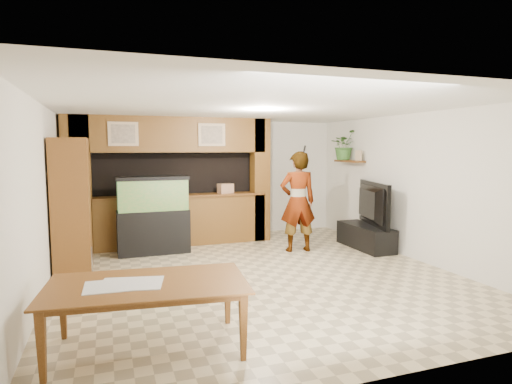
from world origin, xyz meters
name	(u,v)px	position (x,y,z in m)	size (l,w,h in m)	color
floor	(256,275)	(0.00, 0.00, 0.00)	(6.50, 6.50, 0.00)	#CDBA8E
ceiling	(256,107)	(0.00, 0.00, 2.60)	(6.50, 6.50, 0.00)	white
wall_back	(208,179)	(0.00, 3.25, 1.30)	(6.00, 6.00, 0.00)	silver
wall_left	(41,200)	(-3.00, 0.00, 1.30)	(6.50, 6.50, 0.00)	silver
wall_right	(415,187)	(3.00, 0.00, 1.30)	(6.50, 6.50, 0.00)	silver
partition	(170,181)	(-0.95, 2.64, 1.31)	(4.20, 0.99, 2.60)	brown
wall_clock	(51,154)	(-2.97, 1.00, 1.90)	(0.05, 0.25, 0.25)	black
wall_shelf	(349,161)	(2.85, 1.95, 1.70)	(0.25, 0.90, 0.04)	brown
pantry_cabinet	(72,207)	(-2.70, 0.97, 1.07)	(0.53, 0.87, 2.14)	brown
trash_can	(84,263)	(-2.55, 0.69, 0.24)	(0.26, 0.26, 0.49)	#B2B2B7
aquarium	(153,216)	(-1.37, 1.95, 0.71)	(1.32, 0.49, 1.46)	black
tv_stand	(366,237)	(2.65, 0.97, 0.23)	(0.51, 1.38, 0.46)	black
television	(366,204)	(2.65, 0.97, 0.89)	(1.50, 0.20, 0.86)	black
photo_frame	(358,156)	(2.85, 1.61, 1.83)	(0.03, 0.16, 0.22)	tan
potted_plant	(344,145)	(2.82, 2.15, 2.05)	(0.59, 0.51, 0.66)	#346428
person	(298,202)	(1.27, 1.21, 0.96)	(0.70, 0.46, 1.93)	#8D6A4D
microphone	(304,149)	(1.32, 1.05, 1.96)	(0.03, 0.03, 0.15)	black
dining_table	(148,317)	(-1.83, -2.05, 0.34)	(1.92, 1.07, 0.68)	brown
newspaper_a	(131,284)	(-1.98, -2.01, 0.68)	(0.59, 0.43, 0.01)	silver
newspaper_b	(115,286)	(-2.13, -2.02, 0.68)	(0.56, 0.41, 0.01)	silver
counter_box	(225,188)	(0.18, 2.45, 1.14)	(0.30, 0.20, 0.20)	tan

